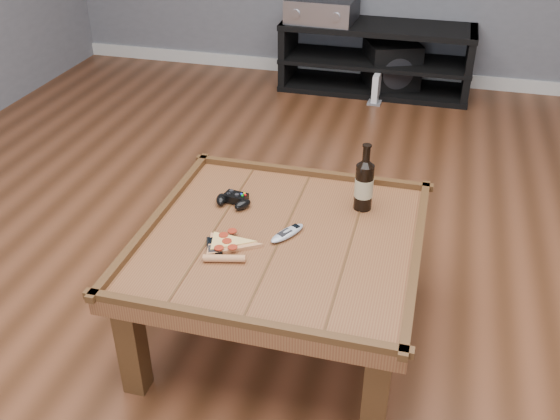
% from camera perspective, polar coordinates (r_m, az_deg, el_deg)
% --- Properties ---
extents(ground, '(6.00, 6.00, 0.00)m').
position_cam_1_polar(ground, '(2.55, 0.10, -10.86)').
color(ground, '#452513').
rests_on(ground, ground).
extents(baseboard, '(5.00, 0.02, 0.10)m').
position_cam_1_polar(baseboard, '(5.11, 8.91, 12.24)').
color(baseboard, silver).
rests_on(baseboard, ground).
extents(coffee_table, '(1.03, 1.03, 0.48)m').
position_cam_1_polar(coffee_table, '(2.30, 0.11, -3.67)').
color(coffee_table, brown).
rests_on(coffee_table, ground).
extents(media_console, '(1.40, 0.45, 0.50)m').
position_cam_1_polar(media_console, '(4.82, 8.73, 13.53)').
color(media_console, black).
rests_on(media_console, ground).
extents(beer_bottle, '(0.07, 0.07, 0.27)m').
position_cam_1_polar(beer_bottle, '(2.40, 7.70, 2.43)').
color(beer_bottle, black).
rests_on(beer_bottle, coffee_table).
extents(game_controller, '(0.16, 0.12, 0.04)m').
position_cam_1_polar(game_controller, '(2.45, -4.27, 0.92)').
color(game_controller, black).
rests_on(game_controller, coffee_table).
extents(pizza_slice, '(0.22, 0.29, 0.03)m').
position_cam_1_polar(pizza_slice, '(2.21, -4.90, -3.26)').
color(pizza_slice, tan).
rests_on(pizza_slice, coffee_table).
extents(smartphone, '(0.09, 0.12, 0.01)m').
position_cam_1_polar(smartphone, '(2.22, -6.01, -3.28)').
color(smartphone, black).
rests_on(smartphone, coffee_table).
extents(remote_control, '(0.12, 0.17, 0.02)m').
position_cam_1_polar(remote_control, '(2.27, 0.68, -2.12)').
color(remote_control, '#9A9FA8').
rests_on(remote_control, coffee_table).
extents(av_receiver, '(0.50, 0.43, 0.17)m').
position_cam_1_polar(av_receiver, '(4.78, 3.88, 17.88)').
color(av_receiver, black).
rests_on(av_receiver, media_console).
extents(subwoofer, '(0.48, 0.48, 0.37)m').
position_cam_1_polar(subwoofer, '(4.88, 10.12, 12.83)').
color(subwoofer, black).
rests_on(subwoofer, ground).
extents(game_console, '(0.10, 0.17, 0.21)m').
position_cam_1_polar(game_console, '(4.64, 8.79, 10.87)').
color(game_console, slate).
rests_on(game_console, ground).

